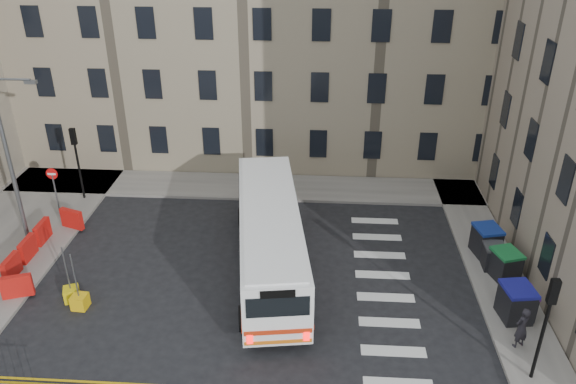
# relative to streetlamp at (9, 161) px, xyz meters

# --- Properties ---
(ground) EXTENTS (120.00, 120.00, 0.00)m
(ground) POSITION_rel_streetlamp_xyz_m (13.00, -2.00, -4.34)
(ground) COLOR black
(ground) RESTS_ON ground
(pavement_north) EXTENTS (36.00, 3.20, 0.15)m
(pavement_north) POSITION_rel_streetlamp_xyz_m (7.00, 6.60, -4.26)
(pavement_north) COLOR slate
(pavement_north) RESTS_ON ground
(pavement_east) EXTENTS (2.40, 26.00, 0.15)m
(pavement_east) POSITION_rel_streetlamp_xyz_m (22.00, 2.00, -4.26)
(pavement_east) COLOR slate
(pavement_east) RESTS_ON ground
(terrace_north) EXTENTS (38.30, 10.80, 17.20)m
(terrace_north) POSITION_rel_streetlamp_xyz_m (6.00, 13.50, 4.28)
(terrace_north) COLOR gray
(terrace_north) RESTS_ON ground
(traffic_light_east) EXTENTS (0.28, 0.22, 4.10)m
(traffic_light_east) POSITION_rel_streetlamp_xyz_m (21.60, -7.50, -1.47)
(traffic_light_east) COLOR black
(traffic_light_east) RESTS_ON pavement_east
(traffic_light_nw) EXTENTS (0.28, 0.22, 4.10)m
(traffic_light_nw) POSITION_rel_streetlamp_xyz_m (1.00, 4.50, -1.47)
(traffic_light_nw) COLOR black
(traffic_light_nw) RESTS_ON pavement_west
(streetlamp) EXTENTS (0.50, 0.22, 8.14)m
(streetlamp) POSITION_rel_streetlamp_xyz_m (0.00, 0.00, 0.00)
(streetlamp) COLOR #595B5E
(streetlamp) RESTS_ON pavement_west
(no_entry_north) EXTENTS (0.60, 0.08, 3.00)m
(no_entry_north) POSITION_rel_streetlamp_xyz_m (0.50, 2.50, -2.26)
(no_entry_north) COLOR #595B5E
(no_entry_north) RESTS_ON pavement_west
(roadworks_barriers) EXTENTS (1.66, 6.26, 1.00)m
(roadworks_barriers) POSITION_rel_streetlamp_xyz_m (1.16, -1.50, -3.69)
(roadworks_barriers) COLOR red
(roadworks_barriers) RESTS_ON pavement_west
(bus) EXTENTS (4.18, 11.48, 3.05)m
(bus) POSITION_rel_streetlamp_xyz_m (11.96, -1.41, -2.57)
(bus) COLOR white
(bus) RESTS_ON ground
(wheelie_bin_a) EXTENTS (1.31, 1.45, 1.43)m
(wheelie_bin_a) POSITION_rel_streetlamp_xyz_m (21.89, -4.31, -3.46)
(wheelie_bin_a) COLOR black
(wheelie_bin_a) RESTS_ON pavement_east
(wheelie_bin_b) EXTENTS (0.98, 1.12, 1.19)m
(wheelie_bin_b) POSITION_rel_streetlamp_xyz_m (22.15, -4.18, -3.59)
(wheelie_bin_b) COLOR black
(wheelie_bin_b) RESTS_ON pavement_east
(wheelie_bin_c) EXTENTS (1.35, 1.46, 1.32)m
(wheelie_bin_c) POSITION_rel_streetlamp_xyz_m (22.22, -1.61, -3.52)
(wheelie_bin_c) COLOR black
(wheelie_bin_c) RESTS_ON pavement_east
(wheelie_bin_d) EXTENTS (0.91, 1.04, 1.14)m
(wheelie_bin_d) POSITION_rel_streetlamp_xyz_m (21.92, -0.85, -3.61)
(wheelie_bin_d) COLOR black
(wheelie_bin_d) RESTS_ON pavement_east
(wheelie_bin_e) EXTENTS (1.34, 1.46, 1.39)m
(wheelie_bin_e) POSITION_rel_streetlamp_xyz_m (21.87, 0.28, -3.49)
(wheelie_bin_e) COLOR black
(wheelie_bin_e) RESTS_ON pavement_east
(pedestrian) EXTENTS (0.74, 0.65, 1.70)m
(pedestrian) POSITION_rel_streetlamp_xyz_m (21.59, -5.96, -3.34)
(pedestrian) COLOR black
(pedestrian) RESTS_ON pavement_east
(bollard_yellow) EXTENTS (0.78, 0.78, 0.60)m
(bollard_yellow) POSITION_rel_streetlamp_xyz_m (3.93, -4.22, -4.04)
(bollard_yellow) COLOR #D6BA0B
(bollard_yellow) RESTS_ON ground
(bollard_chevron) EXTENTS (0.64, 0.64, 0.60)m
(bollard_chevron) POSITION_rel_streetlamp_xyz_m (4.47, -4.68, -4.04)
(bollard_chevron) COLOR #E8B10D
(bollard_chevron) RESTS_ON ground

